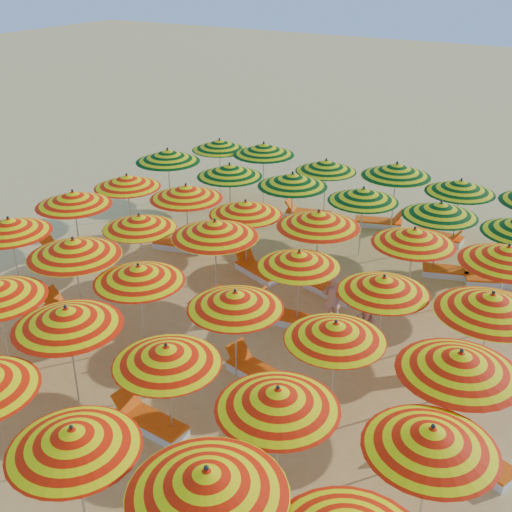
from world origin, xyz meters
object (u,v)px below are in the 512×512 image
(lounger_16, at_px, (379,222))
(umbrella_31, at_px, (230,170))
(umbrella_24, at_px, (127,181))
(lounger_1, at_px, (149,421))
(umbrella_37, at_px, (264,149))
(umbrella_26, at_px, (246,208))
(lounger_2, at_px, (71,310))
(umbrella_36, at_px, (220,145))
(umbrella_28, at_px, (414,236))
(lounger_6, at_px, (238,299))
(lounger_15, at_px, (307,214))
(umbrella_13, at_px, (74,248))
(lounger_13, at_px, (452,272))
(beachgoer_b, at_px, (363,319))
(umbrella_4, at_px, (207,482))
(umbrella_17, at_px, (460,362))
(lounger_8, at_px, (452,375))
(umbrella_32, at_px, (293,180))
(umbrella_12, at_px, (9,226))
(umbrella_15, at_px, (235,300))
(lounger_14, at_px, (495,280))
(lounger_5, at_px, (68,254))
(lounger_11, at_px, (332,291))
(lounger_10, at_px, (257,271))
(lounger_17, at_px, (439,237))
(lounger_12, at_px, (390,296))
(umbrella_20, at_px, (215,229))
(beachgoer_a, at_px, (331,299))
(umbrella_8, at_px, (67,317))
(umbrella_19, at_px, (139,222))
(lounger_9, at_px, (180,245))
(umbrella_22, at_px, (384,285))
(umbrella_33, at_px, (363,195))
(umbrella_40, at_px, (460,186))
(umbrella_16, at_px, (335,331))
(umbrella_23, at_px, (492,303))
(umbrella_34, at_px, (440,209))
(umbrella_38, at_px, (326,166))
(lounger_4, at_px, (471,456))
(umbrella_9, at_px, (167,355))
(umbrella_21, at_px, (299,259))
(lounger_3, at_px, (258,373))
(umbrella_10, at_px, (278,399))
(umbrella_39, at_px, (397,170))

(lounger_16, bearing_deg, umbrella_31, -166.38)
(umbrella_24, bearing_deg, lounger_1, -47.11)
(umbrella_24, height_order, umbrella_37, umbrella_37)
(umbrella_26, bearing_deg, lounger_2, -118.89)
(umbrella_36, bearing_deg, umbrella_28, -27.07)
(lounger_6, distance_m, lounger_15, 7.06)
(umbrella_13, bearing_deg, lounger_13, 45.38)
(lounger_15, bearing_deg, beachgoer_b, 111.13)
(umbrella_4, xyz_separation_m, umbrella_36, (-10.17, 15.48, -0.20))
(umbrella_4, relative_size, umbrella_17, 1.18)
(umbrella_31, height_order, lounger_8, umbrella_31)
(umbrella_31, height_order, umbrella_32, umbrella_32)
(lounger_2, bearing_deg, lounger_16, -123.71)
(umbrella_12, distance_m, umbrella_31, 7.92)
(umbrella_15, distance_m, lounger_14, 9.30)
(umbrella_13, xyz_separation_m, lounger_5, (-3.40, 2.74, -2.16))
(lounger_11, bearing_deg, lounger_8, -12.50)
(lounger_10, bearing_deg, lounger_17, -106.60)
(umbrella_13, distance_m, lounger_12, 9.03)
(umbrella_20, height_order, beachgoer_a, umbrella_20)
(umbrella_13, distance_m, lounger_13, 11.50)
(umbrella_8, height_order, lounger_5, umbrella_8)
(umbrella_19, distance_m, umbrella_20, 2.57)
(umbrella_15, distance_m, lounger_9, 7.80)
(umbrella_22, relative_size, umbrella_33, 0.83)
(lounger_1, height_order, lounger_17, same)
(lounger_2, bearing_deg, umbrella_26, -126.68)
(umbrella_37, bearing_deg, umbrella_40, -1.32)
(lounger_8, bearing_deg, umbrella_16, 47.71)
(umbrella_23, bearing_deg, umbrella_17, -90.48)
(umbrella_32, bearing_deg, lounger_2, -110.36)
(umbrella_34, xyz_separation_m, umbrella_37, (-7.74, 2.55, 0.09))
(umbrella_13, bearing_deg, umbrella_38, 76.75)
(lounger_2, height_order, lounger_5, same)
(lounger_4, relative_size, lounger_15, 1.00)
(umbrella_9, xyz_separation_m, lounger_8, (4.54, 5.00, -1.91))
(umbrella_9, relative_size, umbrella_20, 0.85)
(umbrella_21, distance_m, lounger_3, 3.20)
(umbrella_10, height_order, lounger_12, umbrella_10)
(lounger_3, relative_size, lounger_9, 1.00)
(umbrella_24, xyz_separation_m, lounger_16, (7.18, 5.56, -1.99))
(umbrella_34, height_order, beachgoer_a, umbrella_34)
(umbrella_33, height_order, lounger_16, umbrella_33)
(umbrella_36, bearing_deg, lounger_1, -62.26)
(umbrella_13, height_order, lounger_13, umbrella_13)
(umbrella_21, height_order, umbrella_34, umbrella_34)
(umbrella_22, xyz_separation_m, lounger_4, (2.96, -2.49, -1.93))
(umbrella_32, distance_m, umbrella_39, 3.79)
(umbrella_40, bearing_deg, lounger_12, -95.88)
(umbrella_20, relative_size, lounger_15, 1.59)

